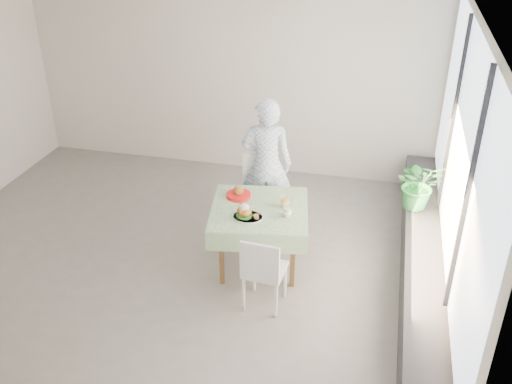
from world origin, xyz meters
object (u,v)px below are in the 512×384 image
(chair_far, at_px, (261,208))
(main_dish, at_px, (246,213))
(cafe_table, at_px, (259,230))
(juice_cup_orange, at_px, (285,202))
(chair_near, at_px, (264,284))
(potted_plant, at_px, (419,184))
(diner, at_px, (267,164))

(chair_far, xyz_separation_m, main_dish, (0.06, -0.98, 0.50))
(cafe_table, bearing_deg, juice_cup_orange, 18.87)
(chair_far, relative_size, chair_near, 1.14)
(chair_far, relative_size, potted_plant, 1.59)
(chair_near, height_order, juice_cup_orange, juice_cup_orange)
(main_dish, relative_size, juice_cup_orange, 1.17)
(chair_far, distance_m, juice_cup_orange, 0.93)
(diner, height_order, main_dish, diner)
(juice_cup_orange, relative_size, potted_plant, 0.45)
(main_dish, xyz_separation_m, juice_cup_orange, (0.35, 0.32, 0.01))
(chair_near, bearing_deg, chair_far, 104.37)
(juice_cup_orange, bearing_deg, diner, 115.86)
(chair_far, bearing_deg, juice_cup_orange, -57.86)
(chair_far, bearing_deg, chair_near, -75.63)
(cafe_table, distance_m, juice_cup_orange, 0.44)
(cafe_table, relative_size, chair_near, 1.42)
(chair_far, bearing_deg, potted_plant, 3.89)
(diner, bearing_deg, potted_plant, 171.99)
(main_dish, bearing_deg, chair_near, -55.71)
(chair_far, relative_size, juice_cup_orange, 3.51)
(main_dish, relative_size, potted_plant, 0.53)
(chair_near, relative_size, potted_plant, 1.40)
(diner, distance_m, potted_plant, 1.81)
(juice_cup_orange, bearing_deg, cafe_table, -161.13)
(cafe_table, height_order, chair_near, chair_near)
(cafe_table, bearing_deg, potted_plant, 27.24)
(chair_near, bearing_deg, potted_plant, 46.38)
(juice_cup_orange, bearing_deg, potted_plant, 28.65)
(cafe_table, relative_size, diner, 0.70)
(chair_far, distance_m, diner, 0.57)
(potted_plant, bearing_deg, juice_cup_orange, -151.35)
(chair_near, relative_size, juice_cup_orange, 3.09)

